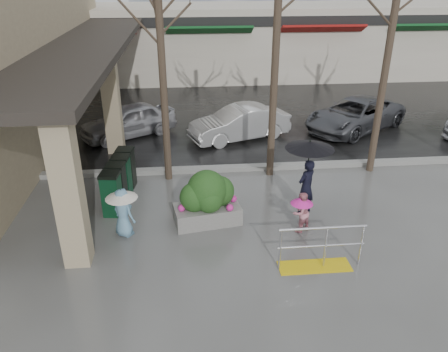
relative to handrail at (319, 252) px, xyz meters
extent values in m
plane|color=#51514F|center=(-1.36, 1.20, -0.38)|extent=(120.00, 120.00, 0.00)
cube|color=black|center=(-1.36, 23.20, -0.37)|extent=(120.00, 36.00, 0.01)
cube|color=gray|center=(-1.36, 5.20, -0.30)|extent=(120.00, 0.30, 0.15)
cube|color=#2D2823|center=(-6.16, 9.20, 3.25)|extent=(2.80, 18.00, 0.25)
cube|color=tan|center=(-5.26, 0.70, 1.37)|extent=(0.55, 0.55, 3.50)
cube|color=tan|center=(-5.26, 7.20, 1.37)|extent=(0.55, 0.55, 3.50)
cube|color=beige|center=(0.64, 19.20, 1.62)|extent=(34.00, 6.00, 4.00)
cube|color=maroon|center=(-7.36, 16.30, 2.47)|extent=(4.50, 1.68, 0.87)
cube|color=#0F4C1E|center=(-1.36, 16.30, 2.47)|extent=(4.50, 1.68, 0.87)
cube|color=maroon|center=(4.64, 16.30, 2.47)|extent=(4.50, 1.68, 0.87)
cube|color=#0F4C1E|center=(10.64, 16.30, 2.47)|extent=(4.50, 1.68, 0.87)
cube|color=black|center=(0.64, 16.30, 3.02)|extent=(34.00, 0.35, 0.50)
cube|color=yellow|center=(-0.06, 0.00, -0.37)|extent=(1.60, 0.50, 0.02)
cylinder|color=silver|center=(-0.86, 0.00, 0.12)|extent=(0.05, 0.05, 1.00)
cylinder|color=silver|center=(0.14, 0.00, 0.12)|extent=(0.05, 0.05, 1.00)
cylinder|color=silver|center=(0.94, 0.00, 0.12)|extent=(0.05, 0.05, 1.00)
cylinder|color=silver|center=(0.04, 0.00, 0.62)|extent=(1.90, 0.06, 0.06)
cylinder|color=silver|center=(0.04, 0.00, 0.17)|extent=(1.90, 0.04, 0.04)
cylinder|color=#382B21|center=(-3.36, 4.80, 3.02)|extent=(0.22, 0.22, 6.80)
cylinder|color=#382B21|center=(-0.16, 4.80, 3.12)|extent=(0.22, 0.22, 7.00)
cylinder|color=#382B21|center=(3.14, 4.80, 2.87)|extent=(0.22, 0.22, 6.50)
imported|color=black|center=(0.31, 2.35, 0.39)|extent=(0.67, 0.62, 1.53)
cylinder|color=black|center=(0.31, 2.35, 1.18)|extent=(0.02, 0.02, 0.97)
cone|color=black|center=(0.31, 2.35, 1.57)|extent=(1.25, 1.25, 0.18)
sphere|color=black|center=(0.31, 2.35, 1.68)|extent=(0.05, 0.05, 0.05)
imported|color=pink|center=(-0.03, 1.47, 0.15)|extent=(0.64, 0.60, 1.06)
cylinder|color=black|center=(-0.03, 1.47, 0.35)|extent=(0.02, 0.02, 0.46)
cone|color=#F326A9|center=(-0.03, 1.47, 0.49)|extent=(0.56, 0.56, 0.18)
sphere|color=black|center=(-0.03, 1.47, 0.60)|extent=(0.05, 0.05, 0.05)
imported|color=#6FA4C6|center=(-4.36, 1.69, 0.25)|extent=(0.72, 0.70, 1.25)
cylinder|color=black|center=(-4.36, 1.69, 0.54)|extent=(0.02, 0.02, 0.58)
cone|color=white|center=(-4.36, 1.69, 0.74)|extent=(0.77, 0.77, 0.18)
sphere|color=black|center=(-4.36, 1.69, 0.85)|extent=(0.05, 0.05, 0.05)
cube|color=slate|center=(-2.31, 2.09, -0.14)|extent=(1.78, 1.10, 0.46)
ellipsoid|color=#133D14|center=(-2.31, 2.09, 0.54)|extent=(1.02, 0.92, 1.07)
sphere|color=#133D14|center=(-2.63, 2.00, 0.42)|extent=(0.73, 0.73, 0.73)
sphere|color=#133D14|center=(-1.98, 2.23, 0.43)|extent=(0.77, 0.77, 0.77)
cube|color=#0E3E22|center=(-4.78, 2.74, 0.18)|extent=(0.51, 0.51, 1.11)
cube|color=black|center=(-4.78, 2.74, 0.79)|extent=(0.54, 0.54, 0.08)
cube|color=black|center=(-4.71, 3.29, 0.18)|extent=(0.51, 0.51, 1.11)
cube|color=black|center=(-4.71, 3.29, 0.79)|extent=(0.54, 0.54, 0.08)
cube|color=#0E3E24|center=(-4.64, 3.84, 0.18)|extent=(0.51, 0.51, 1.11)
cube|color=black|center=(-4.64, 3.84, 0.79)|extent=(0.54, 0.54, 0.08)
cube|color=black|center=(-4.58, 4.39, 0.18)|extent=(0.51, 0.51, 1.11)
cube|color=black|center=(-4.58, 4.39, 0.79)|extent=(0.54, 0.54, 0.08)
imported|color=#ADADB2|center=(-4.98, 8.76, 0.25)|extent=(3.94, 3.18, 1.26)
imported|color=silver|center=(-0.73, 8.05, 0.25)|extent=(4.05, 2.55, 1.26)
imported|color=#525359|center=(4.01, 8.68, 0.25)|extent=(4.93, 4.26, 1.26)
camera|label=1|loc=(-2.77, -7.60, 5.60)|focal=35.00mm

